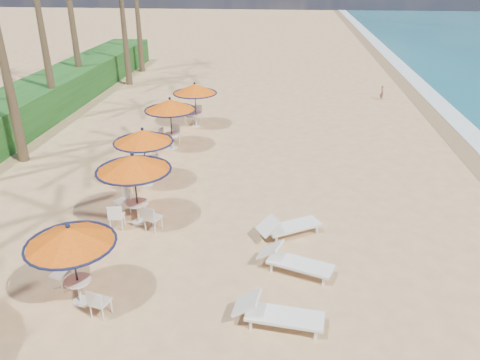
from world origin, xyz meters
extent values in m
plane|color=tan|center=(0.00, 0.00, 0.00)|extent=(160.00, 160.00, 0.00)
cube|color=olive|center=(8.40, 10.00, 0.00)|extent=(1.40, 140.00, 0.02)
cube|color=#194716|center=(-13.50, 11.00, 0.90)|extent=(3.00, 40.00, 1.80)
cylinder|color=black|center=(-4.93, -0.32, 1.09)|extent=(0.05, 0.05, 2.18)
cone|color=#DA5913|center=(-4.93, -0.32, 1.94)|extent=(2.18, 2.18, 0.47)
torus|color=black|center=(-4.93, -0.32, 1.72)|extent=(2.18, 2.18, 0.07)
sphere|color=black|center=(-4.93, -0.32, 2.21)|extent=(0.11, 0.11, 0.11)
cylinder|color=white|center=(-4.93, -0.32, 0.64)|extent=(0.66, 0.66, 0.04)
cylinder|color=white|center=(-4.93, -0.32, 0.33)|extent=(0.08, 0.08, 0.66)
cylinder|color=black|center=(-4.64, 3.71, 1.19)|extent=(0.05, 0.05, 2.38)
cone|color=#DA5913|center=(-4.64, 3.71, 2.12)|extent=(2.38, 2.38, 0.52)
torus|color=black|center=(-4.64, 3.71, 1.89)|extent=(2.38, 2.38, 0.07)
sphere|color=black|center=(-4.64, 3.71, 2.43)|extent=(0.12, 0.12, 0.12)
cylinder|color=white|center=(-4.64, 3.71, 0.70)|extent=(0.73, 0.73, 0.04)
cylinder|color=white|center=(-4.64, 3.71, 0.36)|extent=(0.08, 0.08, 0.73)
cylinder|color=black|center=(-5.17, 6.52, 1.11)|extent=(0.05, 0.05, 2.23)
cone|color=#DA5913|center=(-5.17, 6.52, 1.99)|extent=(2.23, 2.23, 0.48)
torus|color=black|center=(-5.17, 6.52, 1.76)|extent=(2.23, 2.23, 0.07)
sphere|color=black|center=(-5.17, 6.52, 2.27)|extent=(0.12, 0.12, 0.12)
cylinder|color=white|center=(-5.17, 6.52, 0.66)|extent=(0.68, 0.68, 0.04)
cylinder|color=white|center=(-5.17, 6.52, 0.34)|extent=(0.08, 0.08, 0.68)
cylinder|color=black|center=(-5.08, 10.43, 1.16)|extent=(0.05, 0.05, 2.32)
cone|color=#DA5913|center=(-5.08, 10.43, 2.07)|extent=(2.32, 2.32, 0.50)
torus|color=black|center=(-5.08, 10.43, 1.83)|extent=(2.32, 2.32, 0.07)
sphere|color=black|center=(-5.08, 10.43, 2.36)|extent=(0.12, 0.12, 0.12)
cylinder|color=white|center=(-5.08, 10.43, 0.69)|extent=(0.71, 0.71, 0.04)
cylinder|color=white|center=(-5.08, 10.43, 0.35)|extent=(0.08, 0.08, 0.71)
cylinder|color=black|center=(-4.58, 13.65, 1.12)|extent=(0.05, 0.05, 2.25)
cone|color=#DA5913|center=(-4.58, 13.65, 2.00)|extent=(2.25, 2.25, 0.49)
torus|color=black|center=(-4.58, 13.65, 1.78)|extent=(2.25, 2.25, 0.07)
sphere|color=black|center=(-4.58, 13.65, 2.29)|extent=(0.12, 0.12, 0.12)
cylinder|color=white|center=(-4.58, 13.65, 0.66)|extent=(0.68, 0.68, 0.04)
cylinder|color=white|center=(-4.58, 13.65, 0.34)|extent=(0.08, 0.08, 0.68)
cube|color=white|center=(0.21, -0.72, 0.30)|extent=(1.89, 0.88, 0.08)
cube|color=white|center=(-0.70, -0.60, 0.54)|extent=(0.69, 0.74, 0.45)
cube|color=white|center=(0.21, -0.72, 0.13)|extent=(0.06, 0.06, 0.26)
cube|color=white|center=(0.61, 1.42, 0.30)|extent=(1.91, 1.21, 0.07)
cube|color=white|center=(-0.24, 1.72, 0.53)|extent=(0.78, 0.81, 0.44)
cube|color=white|center=(0.61, 1.42, 0.13)|extent=(0.06, 0.06, 0.25)
cube|color=white|center=(0.42, 3.45, 0.29)|extent=(1.86, 1.45, 0.07)
cube|color=white|center=(-0.35, 3.01, 0.52)|extent=(0.84, 0.86, 0.44)
cube|color=white|center=(0.42, 3.45, 0.13)|extent=(0.06, 0.06, 0.25)
cone|color=brown|center=(-11.15, 8.38, 4.44)|extent=(0.44, 0.44, 8.87)
cone|color=brown|center=(-12.26, 13.87, 4.35)|extent=(0.44, 0.44, 8.70)
cone|color=brown|center=(-13.10, 19.30, 5.69)|extent=(0.44, 0.44, 11.38)
cone|color=brown|center=(-10.94, 22.31, 4.43)|extent=(0.44, 0.44, 8.86)
cone|color=brown|center=(-11.32, 26.71, 4.91)|extent=(0.44, 0.44, 9.83)
imported|color=#8B5947|center=(5.95, 20.01, 0.47)|extent=(0.23, 0.35, 0.94)
camera|label=1|loc=(0.02, -9.30, 7.80)|focal=35.00mm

